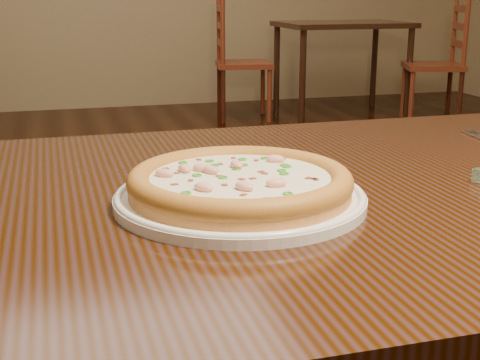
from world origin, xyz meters
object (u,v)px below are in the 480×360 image
object	(u,v)px
pizza	(240,182)
chair_d	(440,65)
plate	(240,197)
bg_table_right	(342,34)
chair_c	(237,63)
hero_table	(315,255)

from	to	relation	value
pizza	chair_d	xyz separation A→B (m)	(2.69, 3.82, -0.34)
plate	bg_table_right	size ratio (longest dim) A/B	0.30
bg_table_right	pizza	bearing A→B (deg)	-115.86
pizza	bg_table_right	distance (m)	4.78
plate	pizza	world-z (taller)	pizza
pizza	bg_table_right	size ratio (longest dim) A/B	0.27
pizza	chair_c	xyz separation A→B (m)	(1.22, 4.37, -0.34)
plate	pizza	xyz separation A→B (m)	(-0.00, 0.00, 0.02)
chair_c	hero_table	bearing A→B (deg)	-104.31
chair_c	pizza	bearing A→B (deg)	-105.63
bg_table_right	hero_table	bearing A→B (deg)	-114.80
plate	chair_d	distance (m)	4.68
hero_table	chair_c	bearing A→B (deg)	75.69
pizza	bg_table_right	world-z (taller)	pizza
hero_table	chair_c	xyz separation A→B (m)	(1.10, 4.32, -0.21)
plate	bg_table_right	world-z (taller)	plate
chair_d	bg_table_right	bearing A→B (deg)	141.43
plate	chair_d	bearing A→B (deg)	54.79
bg_table_right	chair_c	size ratio (longest dim) A/B	1.05
pizza	chair_d	bearing A→B (deg)	54.79
hero_table	pizza	size ratio (longest dim) A/B	4.47
chair_c	chair_d	distance (m)	1.57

